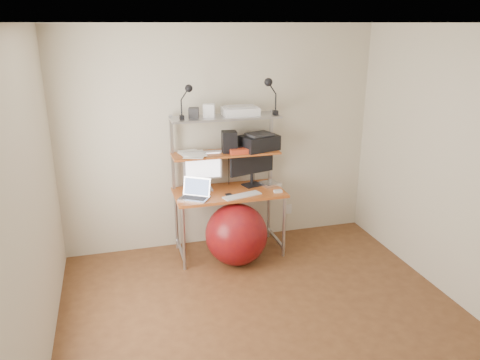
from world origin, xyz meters
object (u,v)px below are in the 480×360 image
(monitor_silver, at_px, (203,168))
(monitor_black, at_px, (252,162))
(exercise_ball, at_px, (236,234))
(laptop, at_px, (196,194))
(printer, at_px, (259,142))

(monitor_silver, bearing_deg, monitor_black, 2.11)
(monitor_silver, height_order, exercise_ball, monitor_silver)
(monitor_black, bearing_deg, laptop, -177.00)
(monitor_silver, height_order, printer, printer)
(printer, xyz_separation_m, exercise_ball, (-0.37, -0.39, -0.90))
(exercise_ball, bearing_deg, laptop, 157.86)
(monitor_silver, xyz_separation_m, printer, (0.64, -0.01, 0.25))
(monitor_silver, xyz_separation_m, exercise_ball, (0.27, -0.40, -0.66))
(monitor_black, bearing_deg, monitor_silver, 163.95)
(exercise_ball, bearing_deg, monitor_black, 53.74)
(printer, bearing_deg, monitor_silver, 161.89)
(printer, relative_size, exercise_ball, 0.69)
(monitor_silver, bearing_deg, laptop, -116.57)
(laptop, relative_size, printer, 0.83)
(monitor_silver, bearing_deg, exercise_ball, -53.63)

